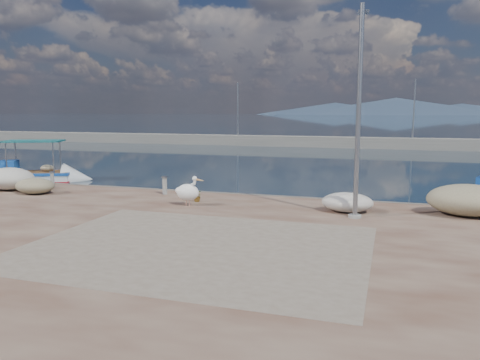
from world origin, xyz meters
name	(u,v)px	position (x,y,z in m)	size (l,w,h in m)	color
ground	(205,234)	(0.00, 0.00, 0.00)	(1400.00, 1400.00, 0.00)	#162635
quay	(100,291)	(0.00, -6.00, 0.25)	(44.00, 22.00, 0.50)	#553224
quay_patch	(197,246)	(1.00, -3.00, 0.50)	(9.00, 7.00, 0.01)	gray
breakwater	(338,142)	(0.00, 40.00, 0.60)	(120.00, 2.20, 7.50)	gray
mountains	(392,107)	(4.39, 650.00, 9.51)	(370.00, 280.00, 22.00)	#28384C
boat_left	(34,178)	(-14.05, 7.95, 0.22)	(6.13, 4.12, 2.81)	white
pelican	(188,192)	(-1.46, 1.88, 1.05)	(1.22, 0.66, 1.17)	tan
lamp_post	(358,120)	(4.75, 1.83, 3.80)	(0.44, 0.96, 7.00)	gray
bollard_near	(165,185)	(-3.48, 3.90, 0.93)	(0.26, 0.26, 0.79)	gray
bollard_far	(52,178)	(-9.64, 4.21, 0.89)	(0.24, 0.24, 0.72)	gray
potted_plant	(198,196)	(-1.46, 2.80, 0.73)	(0.42, 0.36, 0.47)	#33722D
net_pile_c	(469,200)	(8.47, 3.33, 1.05)	(2.79, 1.99, 1.10)	tan
net_pile_a	(9,179)	(-10.87, 2.79, 1.01)	(2.50, 1.82, 1.02)	silver
net_pile_b	(35,186)	(-8.98, 2.29, 0.84)	(1.76, 1.37, 0.68)	tan
net_pile_d	(347,202)	(4.41, 2.69, 0.84)	(1.83, 1.37, 0.69)	silver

